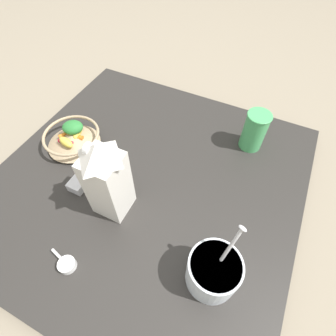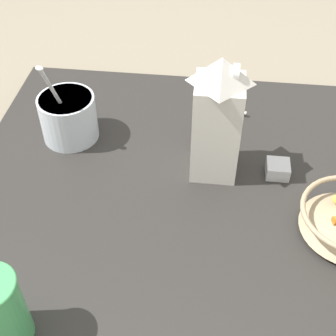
{
  "view_description": "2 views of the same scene",
  "coord_description": "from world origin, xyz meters",
  "px_view_note": "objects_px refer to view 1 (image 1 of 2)",
  "views": [
    {
      "loc": [
        0.4,
        0.27,
        0.73
      ],
      "look_at": [
        -0.02,
        0.07,
        0.12
      ],
      "focal_mm": 28.0,
      "sensor_mm": 36.0,
      "label": 1
    },
    {
      "loc": [
        -0.61,
        -0.03,
        0.74
      ],
      "look_at": [
        0.03,
        0.04,
        0.12
      ],
      "focal_mm": 50.0,
      "sensor_mm": 36.0,
      "label": 2
    }
  ],
  "objects_px": {
    "spice_jar": "(78,185)",
    "yogurt_tub": "(213,271)",
    "fruit_bowl": "(73,138)",
    "milk_carton": "(107,179)",
    "drinking_cup": "(255,130)"
  },
  "relations": [
    {
      "from": "spice_jar",
      "to": "yogurt_tub",
      "type": "bearing_deg",
      "value": 80.98
    },
    {
      "from": "yogurt_tub",
      "to": "fruit_bowl",
      "type": "bearing_deg",
      "value": -110.14
    },
    {
      "from": "milk_carton",
      "to": "yogurt_tub",
      "type": "height_order",
      "value": "milk_carton"
    },
    {
      "from": "milk_carton",
      "to": "yogurt_tub",
      "type": "xyz_separation_m",
      "value": [
        0.07,
        0.33,
        -0.08
      ]
    },
    {
      "from": "yogurt_tub",
      "to": "drinking_cup",
      "type": "height_order",
      "value": "yogurt_tub"
    },
    {
      "from": "milk_carton",
      "to": "spice_jar",
      "type": "xyz_separation_m",
      "value": [
        -0.0,
        -0.14,
        -0.12
      ]
    },
    {
      "from": "yogurt_tub",
      "to": "spice_jar",
      "type": "xyz_separation_m",
      "value": [
        -0.07,
        -0.47,
        -0.05
      ]
    },
    {
      "from": "milk_carton",
      "to": "drinking_cup",
      "type": "distance_m",
      "value": 0.51
    },
    {
      "from": "drinking_cup",
      "to": "fruit_bowl",
      "type": "bearing_deg",
      "value": -64.28
    },
    {
      "from": "milk_carton",
      "to": "yogurt_tub",
      "type": "bearing_deg",
      "value": 77.63
    },
    {
      "from": "fruit_bowl",
      "to": "milk_carton",
      "type": "xyz_separation_m",
      "value": [
        0.14,
        0.26,
        0.1
      ]
    },
    {
      "from": "drinking_cup",
      "to": "spice_jar",
      "type": "xyz_separation_m",
      "value": [
        0.41,
        -0.44,
        -0.06
      ]
    },
    {
      "from": "milk_carton",
      "to": "yogurt_tub",
      "type": "relative_size",
      "value": 1.25
    },
    {
      "from": "spice_jar",
      "to": "milk_carton",
      "type": "bearing_deg",
      "value": 89.35
    },
    {
      "from": "milk_carton",
      "to": "drinking_cup",
      "type": "height_order",
      "value": "milk_carton"
    }
  ]
}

